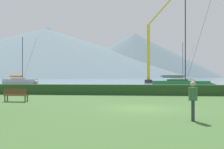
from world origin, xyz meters
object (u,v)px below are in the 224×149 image
sailboat_slip_4 (181,84)px  sailboat_slip_5 (181,79)px  sailboat_slip_6 (20,81)px  person_standing_walker (193,98)px  park_bench_near_path (16,94)px  dock_crane (150,55)px

sailboat_slip_4 → sailboat_slip_5: 50.03m
sailboat_slip_4 → sailboat_slip_6: 36.22m
sailboat_slip_6 → person_standing_walker: (27.79, -44.96, 0.29)m
sailboat_slip_6 → person_standing_walker: bearing=-49.9°
park_bench_near_path → person_standing_walker: bearing=-28.4°
sailboat_slip_4 → dock_crane: (-3.16, 34.81, 6.51)m
sailboat_slip_5 → person_standing_walker: size_ratio=7.46×
sailboat_slip_5 → park_bench_near_path: size_ratio=6.87×
sailboat_slip_5 → park_bench_near_path: (-21.72, -68.76, -0.21)m
sailboat_slip_4 → dock_crane: size_ratio=0.59×
person_standing_walker → sailboat_slip_6: bearing=131.9°
person_standing_walker → dock_crane: bearing=99.9°
park_bench_near_path → dock_crane: bearing=83.1°
sailboat_slip_4 → park_bench_near_path: size_ratio=7.47×
sailboat_slip_5 → park_bench_near_path: sailboat_slip_5 is taller
person_standing_walker → dock_crane: dock_crane is taller
sailboat_slip_6 → dock_crane: 33.19m
sailboat_slip_4 → dock_crane: 35.55m
person_standing_walker → dock_crane: size_ratio=0.07×
person_standing_walker → sailboat_slip_4: bearing=92.8°
park_bench_near_path → sailboat_slip_6: bearing=118.9°
sailboat_slip_5 → dock_crane: 19.11m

